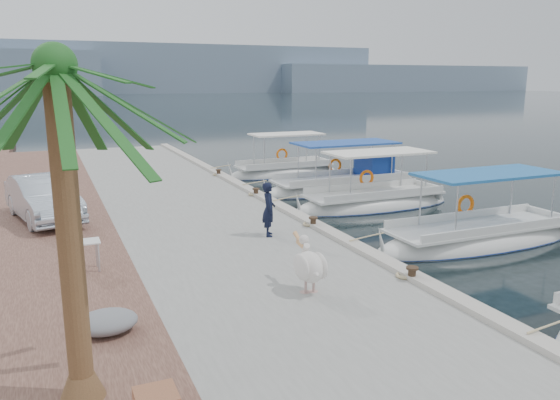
{
  "coord_description": "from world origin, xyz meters",
  "views": [
    {
      "loc": [
        -7.72,
        -13.09,
        4.97
      ],
      "look_at": [
        -1.0,
        2.59,
        1.2
      ],
      "focal_mm": 35.0,
      "sensor_mm": 36.0,
      "label": 1
    }
  ],
  "objects_px": {
    "pelican": "(309,265)",
    "parked_car": "(43,198)",
    "fishing_caique_b": "(479,240)",
    "fishing_caique_d": "(343,187)",
    "fishing_caique_c": "(373,204)",
    "fishing_caique_e": "(284,173)",
    "date_palm": "(55,68)",
    "fisherman": "(269,209)"
  },
  "relations": [
    {
      "from": "pelican",
      "to": "parked_car",
      "type": "xyz_separation_m",
      "value": [
        -5.18,
        8.97,
        0.12
      ]
    },
    {
      "from": "fishing_caique_e",
      "to": "pelican",
      "type": "height_order",
      "value": "fishing_caique_e"
    },
    {
      "from": "parked_car",
      "to": "fishing_caique_b",
      "type": "bearing_deg",
      "value": -41.19
    },
    {
      "from": "date_palm",
      "to": "fishing_caique_c",
      "type": "bearing_deg",
      "value": 41.89
    },
    {
      "from": "fishing_caique_b",
      "to": "fishing_caique_c",
      "type": "height_order",
      "value": "same"
    },
    {
      "from": "date_palm",
      "to": "fishing_caique_b",
      "type": "bearing_deg",
      "value": 22.23
    },
    {
      "from": "fishing_caique_c",
      "to": "pelican",
      "type": "height_order",
      "value": "fishing_caique_c"
    },
    {
      "from": "fishing_caique_b",
      "to": "fishing_caique_c",
      "type": "xyz_separation_m",
      "value": [
        -0.29,
        5.53,
        0.0
      ]
    },
    {
      "from": "fishing_caique_e",
      "to": "date_palm",
      "type": "relative_size",
      "value": 1.12
    },
    {
      "from": "fishing_caique_b",
      "to": "fisherman",
      "type": "relative_size",
      "value": 4.7
    },
    {
      "from": "fishing_caique_e",
      "to": "pelican",
      "type": "xyz_separation_m",
      "value": [
        -6.5,
        -16.23,
        0.98
      ]
    },
    {
      "from": "fishing_caique_c",
      "to": "fishing_caique_d",
      "type": "relative_size",
      "value": 0.89
    },
    {
      "from": "fishing_caique_e",
      "to": "date_palm",
      "type": "bearing_deg",
      "value": -121.27
    },
    {
      "from": "pelican",
      "to": "fisherman",
      "type": "xyz_separation_m",
      "value": [
        0.84,
        4.38,
        0.19
      ]
    },
    {
      "from": "fishing_caique_c",
      "to": "date_palm",
      "type": "bearing_deg",
      "value": -138.11
    },
    {
      "from": "fishing_caique_e",
      "to": "parked_car",
      "type": "distance_m",
      "value": 13.79
    },
    {
      "from": "fishing_caique_b",
      "to": "fishing_caique_d",
      "type": "height_order",
      "value": "same"
    },
    {
      "from": "parked_car",
      "to": "fishing_caique_d",
      "type": "bearing_deg",
      "value": -2.49
    },
    {
      "from": "pelican",
      "to": "parked_car",
      "type": "bearing_deg",
      "value": 120.01
    },
    {
      "from": "fishing_caique_c",
      "to": "fishing_caique_d",
      "type": "height_order",
      "value": "same"
    },
    {
      "from": "fishing_caique_b",
      "to": "fishing_caique_d",
      "type": "xyz_separation_m",
      "value": [
        0.24,
        8.89,
        0.06
      ]
    },
    {
      "from": "fishing_caique_c",
      "to": "fishing_caique_d",
      "type": "xyz_separation_m",
      "value": [
        0.53,
        3.35,
        0.06
      ]
    },
    {
      "from": "fishing_caique_d",
      "to": "parked_car",
      "type": "relative_size",
      "value": 1.77
    },
    {
      "from": "fishing_caique_d",
      "to": "pelican",
      "type": "relative_size",
      "value": 5.09
    },
    {
      "from": "fishing_caique_b",
      "to": "parked_car",
      "type": "relative_size",
      "value": 1.71
    },
    {
      "from": "fishing_caique_e",
      "to": "parked_car",
      "type": "xyz_separation_m",
      "value": [
        -11.68,
        -7.25,
        1.1
      ]
    },
    {
      "from": "fishing_caique_d",
      "to": "date_palm",
      "type": "distance_m",
      "value": 18.96
    },
    {
      "from": "pelican",
      "to": "date_palm",
      "type": "height_order",
      "value": "date_palm"
    },
    {
      "from": "fishing_caique_d",
      "to": "fisherman",
      "type": "bearing_deg",
      "value": -132.69
    },
    {
      "from": "fishing_caique_d",
      "to": "date_palm",
      "type": "relative_size",
      "value": 1.39
    },
    {
      "from": "fishing_caique_c",
      "to": "parked_car",
      "type": "bearing_deg",
      "value": 175.79
    },
    {
      "from": "fishing_caique_d",
      "to": "fishing_caique_e",
      "type": "height_order",
      "value": "same"
    },
    {
      "from": "fisherman",
      "to": "parked_car",
      "type": "distance_m",
      "value": 7.58
    },
    {
      "from": "fishing_caique_e",
      "to": "fishing_caique_d",
      "type": "bearing_deg",
      "value": -79.8
    },
    {
      "from": "fishing_caique_c",
      "to": "parked_car",
      "type": "relative_size",
      "value": 1.57
    },
    {
      "from": "fishing_caique_d",
      "to": "fishing_caique_b",
      "type": "bearing_deg",
      "value": -91.55
    },
    {
      "from": "fishing_caique_b",
      "to": "fisherman",
      "type": "distance_m",
      "value": 6.64
    },
    {
      "from": "fishing_caique_c",
      "to": "fishing_caique_e",
      "type": "distance_m",
      "value": 8.14
    },
    {
      "from": "fishing_caique_d",
      "to": "parked_car",
      "type": "xyz_separation_m",
      "value": [
        -12.54,
        -2.47,
        1.03
      ]
    },
    {
      "from": "fishing_caique_b",
      "to": "fishing_caique_c",
      "type": "relative_size",
      "value": 1.08
    },
    {
      "from": "pelican",
      "to": "date_palm",
      "type": "xyz_separation_m",
      "value": [
        -4.75,
        -2.3,
        4.0
      ]
    },
    {
      "from": "fishing_caique_b",
      "to": "fisherman",
      "type": "height_order",
      "value": "fishing_caique_b"
    }
  ]
}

